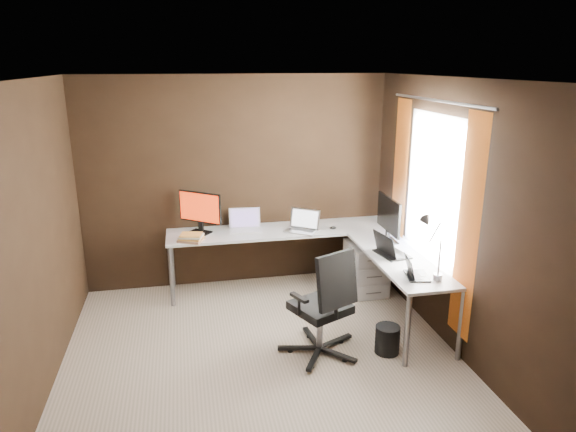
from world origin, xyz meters
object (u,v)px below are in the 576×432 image
(laptop_silver, at_px, (303,226))
(laptop_black_small, at_px, (414,272))
(laptop_black_big, at_px, (389,250))
(wastebasket, at_px, (387,339))
(monitor_right, at_px, (389,217))
(laptop_white, at_px, (245,225))
(desk_lamp, at_px, (431,239))
(book_stack, at_px, (191,238))
(monitor_left, at_px, (200,210))
(office_chair, at_px, (323,324))
(drawer_pedestal, at_px, (366,268))

(laptop_silver, relative_size, laptop_black_small, 1.45)
(laptop_black_big, relative_size, wastebasket, 1.52)
(monitor_right, height_order, laptop_black_small, monitor_right)
(laptop_white, relative_size, desk_lamp, 0.65)
(book_stack, bearing_deg, laptop_black_big, -23.50)
(monitor_left, height_order, laptop_white, monitor_left)
(laptop_black_big, distance_m, laptop_black_small, 0.56)
(laptop_silver, distance_m, office_chair, 1.55)
(book_stack, relative_size, desk_lamp, 0.54)
(drawer_pedestal, height_order, laptop_black_big, laptop_black_big)
(laptop_white, xyz_separation_m, laptop_black_big, (1.34, -1.14, -0.00))
(desk_lamp, bearing_deg, drawer_pedestal, 101.47)
(drawer_pedestal, relative_size, laptop_black_small, 1.94)
(desk_lamp, relative_size, office_chair, 0.57)
(laptop_black_big, relative_size, book_stack, 1.26)
(desk_lamp, bearing_deg, monitor_right, 96.08)
(monitor_right, height_order, wastebasket, monitor_right)
(laptop_black_small, bearing_deg, monitor_left, 59.29)
(laptop_black_big, xyz_separation_m, office_chair, (-0.84, -0.50, -0.47))
(laptop_black_big, height_order, laptop_black_small, laptop_black_big)
(monitor_right, distance_m, laptop_black_big, 0.49)
(drawer_pedestal, relative_size, book_stack, 1.87)
(laptop_white, relative_size, laptop_silver, 0.86)
(desk_lamp, height_order, office_chair, desk_lamp)
(laptop_black_big, bearing_deg, monitor_left, 47.41)
(laptop_black_small, bearing_deg, monitor_right, 3.66)
(laptop_black_small, height_order, book_stack, laptop_black_small)
(monitor_left, xyz_separation_m, monitor_right, (2.00, -0.73, 0.01))
(desk_lamp, height_order, wastebasket, desk_lamp)
(monitor_right, xyz_separation_m, book_stack, (-2.12, 0.45, -0.24))
(laptop_black_big, xyz_separation_m, book_stack, (-1.97, 0.86, -0.01))
(laptop_white, height_order, wastebasket, laptop_white)
(drawer_pedestal, xyz_separation_m, office_chair, (-0.87, -1.21, 0.01))
(drawer_pedestal, bearing_deg, book_stack, 175.71)
(laptop_white, height_order, laptop_silver, same)
(drawer_pedestal, relative_size, wastebasket, 2.26)
(laptop_black_small, relative_size, office_chair, 0.29)
(desk_lamp, distance_m, office_chair, 1.25)
(laptop_white, xyz_separation_m, wastebasket, (1.11, -1.74, -0.65))
(monitor_left, distance_m, desk_lamp, 2.64)
(desk_lamp, bearing_deg, laptop_black_big, 108.67)
(drawer_pedestal, distance_m, desk_lamp, 1.55)
(monitor_right, distance_m, laptop_white, 1.67)
(monitor_right, bearing_deg, book_stack, 79.05)
(drawer_pedestal, bearing_deg, laptop_silver, 160.15)
(laptop_white, bearing_deg, drawer_pedestal, -12.81)
(office_chair, height_order, wastebasket, office_chair)
(laptop_black_small, height_order, office_chair, office_chair)
(drawer_pedestal, xyz_separation_m, laptop_black_small, (-0.02, -1.27, 0.47))
(desk_lamp, xyz_separation_m, wastebasket, (-0.35, 0.01, -0.97))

